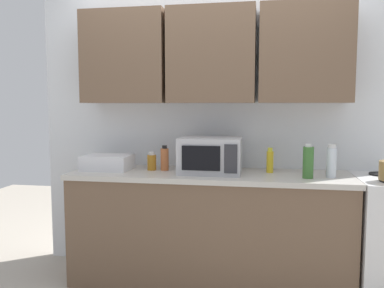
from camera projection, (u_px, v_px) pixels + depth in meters
name	position (u px, v px, depth m)	size (l,w,h in m)	color
wall_back_with_cabinets	(213.00, 88.00, 3.29)	(3.07, 0.38, 2.60)	white
counter_run	(209.00, 228.00, 3.17)	(2.20, 0.63, 0.90)	brown
microwave	(210.00, 155.00, 3.10)	(0.48, 0.37, 0.28)	#B7B7BC
dish_rack	(108.00, 162.00, 3.27)	(0.38, 0.30, 0.12)	silver
bottle_yellow_mustard	(270.00, 161.00, 3.12)	(0.05, 0.05, 0.20)	gold
bottle_amber_vinegar	(152.00, 162.00, 3.24)	(0.07, 0.07, 0.15)	#AD701E
bottle_clear_tall	(331.00, 162.00, 2.90)	(0.07, 0.07, 0.25)	silver
bottle_green_oil	(308.00, 162.00, 2.88)	(0.08, 0.08, 0.25)	#386B2D
bottle_spice_jar	(165.00, 159.00, 3.23)	(0.07, 0.07, 0.20)	#BC6638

